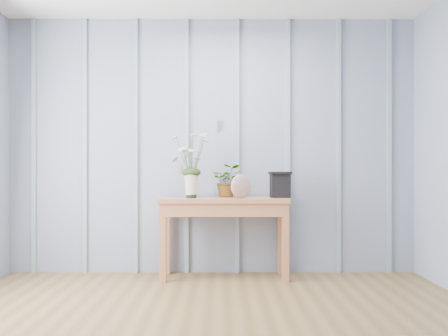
{
  "coord_description": "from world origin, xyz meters",
  "views": [
    {
      "loc": [
        0.09,
        -2.91,
        1.03
      ],
      "look_at": [
        0.12,
        1.94,
        1.03
      ],
      "focal_mm": 42.0,
      "sensor_mm": 36.0,
      "label": 1
    }
  ],
  "objects_px": {
    "sideboard": "(224,210)",
    "daisy_vase": "(191,157)",
    "carved_box": "(280,184)",
    "felt_disc_vessel": "(241,186)"
  },
  "relations": [
    {
      "from": "felt_disc_vessel",
      "to": "daisy_vase",
      "type": "bearing_deg",
      "value": 141.75
    },
    {
      "from": "sideboard",
      "to": "felt_disc_vessel",
      "type": "relative_size",
      "value": 5.43
    },
    {
      "from": "daisy_vase",
      "to": "carved_box",
      "type": "height_order",
      "value": "daisy_vase"
    },
    {
      "from": "carved_box",
      "to": "sideboard",
      "type": "bearing_deg",
      "value": -177.14
    },
    {
      "from": "daisy_vase",
      "to": "carved_box",
      "type": "distance_m",
      "value": 0.88
    },
    {
      "from": "sideboard",
      "to": "daisy_vase",
      "type": "height_order",
      "value": "daisy_vase"
    },
    {
      "from": "felt_disc_vessel",
      "to": "carved_box",
      "type": "xyz_separation_m",
      "value": [
        0.37,
        0.11,
        0.02
      ]
    },
    {
      "from": "sideboard",
      "to": "daisy_vase",
      "type": "distance_m",
      "value": 0.59
    },
    {
      "from": "sideboard",
      "to": "daisy_vase",
      "type": "bearing_deg",
      "value": -172.69
    },
    {
      "from": "sideboard",
      "to": "carved_box",
      "type": "xyz_separation_m",
      "value": [
        0.53,
        0.03,
        0.24
      ]
    }
  ]
}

